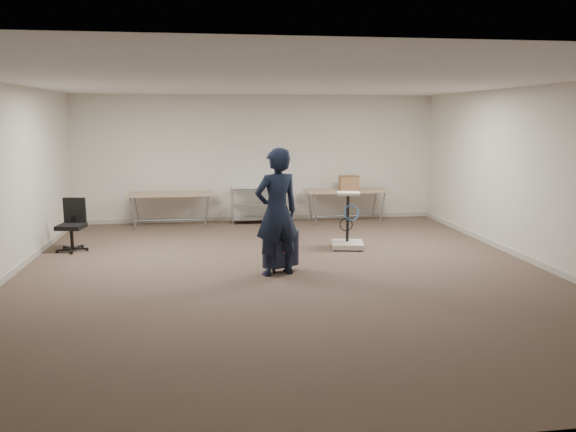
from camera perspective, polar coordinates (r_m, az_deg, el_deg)
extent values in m
plane|color=#493A2C|center=(8.43, -0.34, -5.90)|extent=(9.00, 9.00, 0.00)
plane|color=silver|center=(12.61, -3.10, 5.84)|extent=(8.00, 0.00, 8.00)
plane|color=silver|center=(3.80, 8.76, -3.90)|extent=(8.00, 0.00, 8.00)
plane|color=silver|center=(9.55, 24.23, 3.66)|extent=(0.00, 9.00, 9.00)
plane|color=silver|center=(8.12, -0.37, 13.47)|extent=(8.00, 8.00, 0.00)
cube|color=#B8B5A6|center=(12.77, -3.04, -0.21)|extent=(8.00, 0.02, 0.10)
cube|color=#B8B5A6|center=(8.84, -27.09, -5.93)|extent=(0.02, 9.00, 0.10)
cube|color=#B8B5A6|center=(9.76, 23.62, -4.23)|extent=(0.02, 9.00, 0.10)
cube|color=tan|center=(12.12, -11.84, 2.21)|extent=(1.80, 0.75, 0.03)
cylinder|color=gray|center=(12.20, -11.74, -0.41)|extent=(1.50, 0.02, 0.02)
cylinder|color=gray|center=(11.95, -15.46, 0.18)|extent=(0.13, 0.04, 0.69)
cylinder|color=gray|center=(11.85, -8.25, 0.36)|extent=(0.13, 0.04, 0.69)
cylinder|color=gray|center=(12.54, -15.11, 0.64)|extent=(0.13, 0.04, 0.69)
cylinder|color=gray|center=(12.44, -8.24, 0.82)|extent=(0.13, 0.04, 0.69)
cube|color=tan|center=(12.45, 5.90, 2.57)|extent=(1.80, 0.75, 0.03)
cylinder|color=gray|center=(12.53, 5.86, 0.02)|extent=(1.50, 0.02, 0.02)
cylinder|color=gray|center=(12.05, 2.75, 0.62)|extent=(0.13, 0.04, 0.69)
cylinder|color=gray|center=(12.42, 9.57, 0.77)|extent=(0.13, 0.04, 0.69)
cylinder|color=gray|center=(12.64, 2.25, 1.05)|extent=(0.13, 0.04, 0.69)
cylinder|color=gray|center=(12.99, 8.77, 1.19)|extent=(0.13, 0.04, 0.69)
cylinder|color=silver|center=(12.17, -5.66, 0.92)|extent=(0.02, 0.02, 0.80)
cylinder|color=silver|center=(12.27, -0.05, 1.05)|extent=(0.02, 0.02, 0.80)
cylinder|color=silver|center=(12.61, -5.75, 1.24)|extent=(0.02, 0.02, 0.80)
cylinder|color=silver|center=(12.71, -0.33, 1.36)|extent=(0.02, 0.02, 0.80)
cube|color=silver|center=(12.48, -2.93, -0.22)|extent=(1.20, 0.45, 0.02)
cube|color=silver|center=(12.42, -2.94, 1.37)|extent=(1.20, 0.45, 0.02)
cube|color=silver|center=(12.37, -2.95, 2.88)|extent=(1.20, 0.45, 0.01)
imported|color=black|center=(8.20, -1.15, 0.40)|extent=(0.80, 0.65, 1.88)
cube|color=black|center=(8.44, -0.75, -3.35)|extent=(0.43, 0.34, 0.52)
cube|color=black|center=(8.52, -0.81, -5.12)|extent=(0.37, 0.27, 0.03)
cylinder|color=black|center=(8.46, -1.46, -5.58)|extent=(0.05, 0.07, 0.07)
cylinder|color=black|center=(8.57, -0.04, -5.38)|extent=(0.05, 0.07, 0.07)
torus|color=black|center=(8.38, -0.75, -1.42)|extent=(0.16, 0.08, 0.16)
cube|color=#FD470D|center=(8.36, -0.82, -0.12)|extent=(0.03, 0.02, 0.40)
cylinder|color=black|center=(10.54, -21.05, -3.11)|extent=(0.55, 0.55, 0.08)
cylinder|color=black|center=(10.50, -21.11, -2.10)|extent=(0.06, 0.06, 0.37)
cube|color=black|center=(10.46, -21.18, -1.01)|extent=(0.49, 0.49, 0.07)
cube|color=black|center=(10.60, -20.86, 0.57)|extent=(0.39, 0.12, 0.44)
cube|color=#EEE9CC|center=(10.09, 6.05, -2.90)|extent=(0.64, 0.64, 0.09)
cylinder|color=black|center=(9.85, 5.11, -3.47)|extent=(0.07, 0.07, 0.04)
cylinder|color=black|center=(10.05, 6.03, -0.14)|extent=(0.05, 0.05, 0.88)
cube|color=#EEE9CC|center=(9.93, 6.15, 2.30)|extent=(0.44, 0.39, 0.04)
torus|color=blue|center=(9.91, 6.54, 0.35)|extent=(0.30, 0.16, 0.27)
cube|color=brown|center=(12.49, 6.20, 3.39)|extent=(0.43, 0.34, 0.31)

